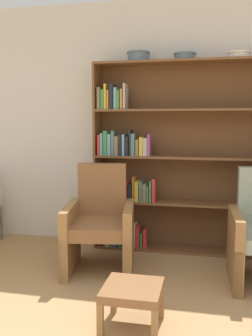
# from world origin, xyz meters

# --- Properties ---
(wall_back) EXTENTS (12.00, 0.06, 2.75)m
(wall_back) POSITION_xyz_m (0.00, 2.91, 1.38)
(wall_back) COLOR silver
(wall_back) RESTS_ON ground
(bookshelf) EXTENTS (2.00, 0.30, 2.05)m
(bookshelf) POSITION_xyz_m (0.03, 2.74, 0.97)
(bookshelf) COLOR brown
(bookshelf) RESTS_ON ground
(bowl_copper) EXTENTS (0.25, 0.25, 0.11)m
(bowl_copper) POSITION_xyz_m (-0.30, 2.72, 2.11)
(bowl_copper) COLOR slate
(bowl_copper) RESTS_ON bookshelf
(bowl_olive) EXTENTS (0.24, 0.24, 0.08)m
(bowl_olive) POSITION_xyz_m (0.19, 2.72, 2.10)
(bowl_olive) COLOR slate
(bowl_olive) RESTS_ON bookshelf
(bowl_sage) EXTENTS (0.22, 0.22, 0.07)m
(bowl_sage) POSITION_xyz_m (0.73, 2.72, 2.09)
(bowl_sage) COLOR silver
(bowl_sage) RESTS_ON bookshelf
(armchair_leather) EXTENTS (0.74, 0.78, 1.00)m
(armchair_leather) POSITION_xyz_m (-0.55, 2.05, 0.43)
(armchair_leather) COLOR olive
(armchair_leather) RESTS_ON ground
(footstool) EXTENTS (0.40, 0.40, 0.31)m
(footstool) POSITION_xyz_m (-0.03, 1.05, 0.25)
(footstool) COLOR olive
(footstool) RESTS_ON ground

